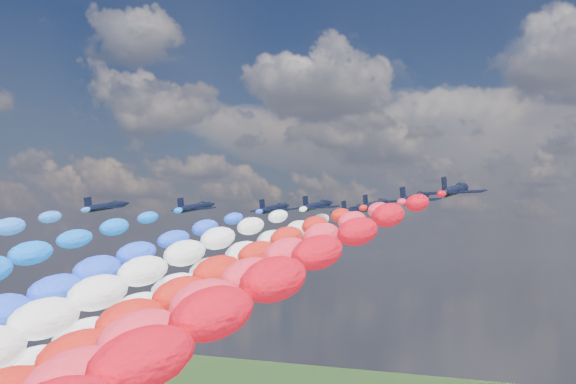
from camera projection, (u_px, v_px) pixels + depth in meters
The scene contains 14 objects.
jet_0 at pixel (106, 207), 148.17m from camera, with size 8.96×12.01×2.65m, color black, non-canonical shape.
jet_1 at pixel (195, 207), 150.31m from camera, with size 8.96×12.01×2.65m, color black, non-canonical shape.
jet_2 at pixel (274, 208), 154.10m from camera, with size 8.96×12.01×2.65m, color black, non-canonical shape.
trail_2 at pixel (27, 321), 103.23m from camera, with size 7.00×114.91×41.37m, color #254EFF, non-canonical shape.
jet_3 at pixel (317, 206), 145.78m from camera, with size 8.96×12.01×2.65m, color black, non-canonical shape.
trail_3 at pixel (72, 327), 94.90m from camera, with size 7.00×114.91×41.37m, color white, non-canonical shape.
jet_4 at pixel (354, 210), 158.45m from camera, with size 8.96×12.01×2.65m, color black, non-canonical shape.
trail_4 at pixel (155, 319), 107.58m from camera, with size 7.00×114.91×41.37m, color silver, non-canonical shape.
jet_5 at pixel (376, 205), 142.45m from camera, with size 8.96×12.01×2.65m, color black, non-canonical shape.
trail_5 at pixel (154, 330), 91.57m from camera, with size 7.00×114.91×41.37m, color red, non-canonical shape.
jet_6 at pixel (414, 198), 126.47m from camera, with size 8.96×12.01×2.65m, color black, non-canonical shape.
trail_6 at pixel (172, 346), 75.60m from camera, with size 7.00×114.91×41.37m, color #F6273E, non-canonical shape.
jet_7 at pixel (455, 190), 110.59m from camera, with size 8.96×12.01×2.65m, color black, non-canonical shape.
trail_7 at pixel (182, 370), 59.71m from camera, with size 7.00×114.91×41.37m, color red, non-canonical shape.
Camera 1 is at (74.85, -112.23, 83.57)m, focal length 48.48 mm.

